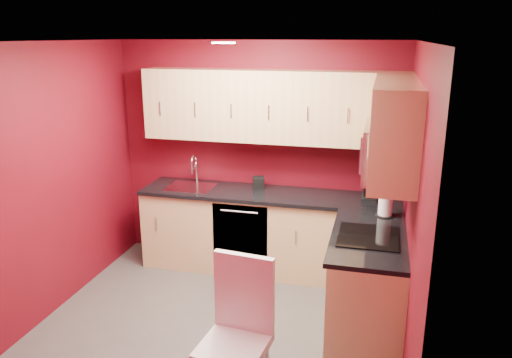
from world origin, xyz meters
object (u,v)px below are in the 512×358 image
at_px(microwave, 389,151).
at_px(coffee_maker, 370,187).
at_px(sink, 191,184).
at_px(napkin_holder, 258,183).
at_px(paper_towel, 386,201).
at_px(dining_chair, 233,339).

bearing_deg(microwave, coffee_maker, 97.66).
bearing_deg(sink, coffee_maker, 1.09).
distance_m(napkin_holder, paper_towel, 1.48).
height_order(microwave, napkin_holder, microwave).
xyz_separation_m(paper_towel, dining_chair, (-0.97, -1.74, -0.51)).
bearing_deg(microwave, paper_towel, 88.19).
bearing_deg(napkin_holder, dining_chair, -80.28).
bearing_deg(microwave, napkin_holder, 140.11).
height_order(microwave, sink, microwave).
relative_size(coffee_maker, napkin_holder, 2.03).
xyz_separation_m(napkin_holder, dining_chair, (0.39, -2.29, -0.43)).
height_order(sink, paper_towel, sink).
xyz_separation_m(microwave, paper_towel, (0.02, 0.57, -0.60)).
relative_size(microwave, paper_towel, 2.53).
height_order(coffee_maker, napkin_holder, coffee_maker).
distance_m(coffee_maker, napkin_holder, 1.21).
bearing_deg(sink, dining_chair, -62.29).
xyz_separation_m(coffee_maker, napkin_holder, (-1.21, 0.08, -0.07)).
bearing_deg(napkin_holder, coffee_maker, -4.02).
xyz_separation_m(microwave, sink, (-2.09, 1.00, -0.72)).
bearing_deg(sink, napkin_holder, 9.25).
bearing_deg(dining_chair, sink, 124.28).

